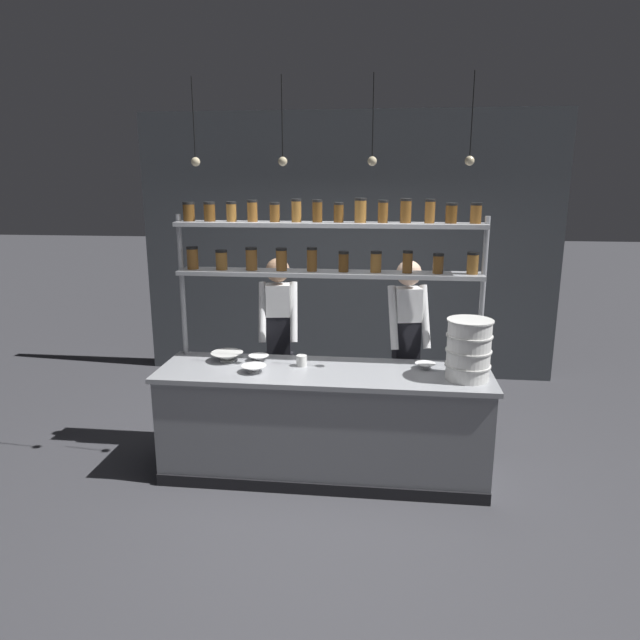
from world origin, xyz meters
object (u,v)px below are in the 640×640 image
object	(u,v)px
chef_left	(279,335)
prep_bowl_center_back	(227,357)
spice_shelf_unit	(327,252)
container_stack	(469,349)
prep_bowl_near_right	(425,366)
serving_cup_front	(302,361)
chef_center	(406,341)
prep_bowl_near_left	(254,369)
prep_bowl_center_front	(259,358)

from	to	relation	value
chef_left	prep_bowl_center_back	world-z (taller)	chef_left
spice_shelf_unit	container_stack	xyz separation A→B (m)	(1.15, -0.41, -0.69)
chef_left	prep_bowl_near_right	world-z (taller)	chef_left
container_stack	prep_bowl_center_back	world-z (taller)	container_stack
chef_left	serving_cup_front	distance (m)	0.69
spice_shelf_unit	serving_cup_front	distance (m)	0.93
chef_center	prep_bowl_center_back	bearing A→B (deg)	-177.38
prep_bowl_near_right	container_stack	bearing A→B (deg)	-34.53
chef_center	prep_bowl_near_left	size ratio (longest dim) A/B	8.48
chef_center	container_stack	bearing A→B (deg)	-69.83
spice_shelf_unit	container_stack	bearing A→B (deg)	-19.46
prep_bowl_near_left	prep_bowl_center_back	size ratio (longest dim) A/B	0.74
chef_center	serving_cup_front	size ratio (longest dim) A/B	18.81
container_stack	prep_bowl_near_right	xyz separation A→B (m)	(-0.31, 0.21, -0.22)
chef_left	prep_bowl_center_front	bearing A→B (deg)	-106.69
container_stack	prep_bowl_center_front	bearing A→B (deg)	171.33
container_stack	chef_center	bearing A→B (deg)	123.72
prep_bowl_near_left	prep_bowl_near_right	world-z (taller)	prep_bowl_near_left
container_stack	prep_bowl_center_back	bearing A→B (deg)	173.50
chef_left	prep_bowl_near_left	xyz separation A→B (m)	(-0.05, -0.81, -0.06)
prep_bowl_center_front	serving_cup_front	xyz separation A→B (m)	(0.39, -0.10, 0.02)
prep_bowl_center_front	prep_bowl_near_right	xyz separation A→B (m)	(1.41, -0.05, -0.00)
chef_center	prep_bowl_center_back	xyz separation A→B (m)	(-1.54, -0.45, -0.06)
prep_bowl_near_left	serving_cup_front	size ratio (longest dim) A/B	2.22
prep_bowl_center_back	prep_bowl_near_left	bearing A→B (deg)	-41.53
chef_center	serving_cup_front	distance (m)	1.02
chef_left	chef_center	world-z (taller)	chef_center
prep_bowl_center_front	prep_bowl_center_back	world-z (taller)	prep_bowl_center_back
spice_shelf_unit	prep_bowl_near_right	distance (m)	1.25
chef_center	container_stack	world-z (taller)	chef_center
chef_center	prep_bowl_center_front	world-z (taller)	chef_center
chef_center	prep_bowl_center_front	xyz separation A→B (m)	(-1.27, -0.41, -0.08)
prep_bowl_center_back	container_stack	bearing A→B (deg)	-6.50
spice_shelf_unit	chef_left	size ratio (longest dim) A/B	1.50
prep_bowl_near_left	serving_cup_front	bearing A→B (deg)	28.72
prep_bowl_center_back	prep_bowl_near_right	size ratio (longest dim) A/B	1.62
prep_bowl_center_front	prep_bowl_near_right	distance (m)	1.41
serving_cup_front	prep_bowl_center_front	bearing A→B (deg)	165.68
prep_bowl_near_left	serving_cup_front	distance (m)	0.41
chef_center	prep_bowl_center_front	size ratio (longest dim) A/B	9.85
prep_bowl_near_right	chef_left	bearing A→B (deg)	156.92
container_stack	serving_cup_front	world-z (taller)	container_stack
chef_center	prep_bowl_near_right	distance (m)	0.49
prep_bowl_near_right	serving_cup_front	bearing A→B (deg)	-177.30
serving_cup_front	prep_bowl_center_back	bearing A→B (deg)	174.48
prep_bowl_center_front	prep_bowl_near_right	world-z (taller)	prep_bowl_center_front
chef_left	spice_shelf_unit	bearing A→B (deg)	-45.00
chef_left	serving_cup_front	bearing A→B (deg)	-71.24
chef_center	prep_bowl_near_left	world-z (taller)	chef_center
chef_left	container_stack	xyz separation A→B (m)	(1.64, -0.78, 0.15)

